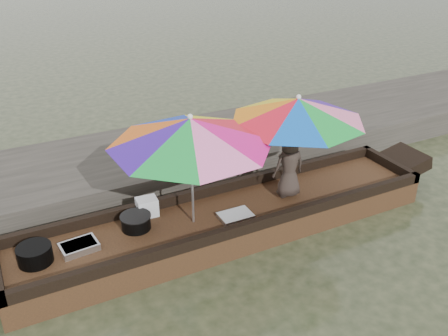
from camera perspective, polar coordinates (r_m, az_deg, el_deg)
name	(u,v)px	position (r m, az deg, el deg)	size (l,w,h in m)	color
water	(227,233)	(7.20, 0.37, -7.43)	(80.00, 80.00, 0.00)	#27301C
dock	(169,158)	(8.82, -6.26, 1.18)	(22.00, 2.20, 0.50)	#2D2B26
boat_hull	(227,223)	(7.10, 0.37, -6.27)	(6.09, 1.20, 0.35)	black
cooking_pot	(35,254)	(6.43, -20.81, -9.21)	(0.41, 0.41, 0.22)	black
tray_crayfish	(79,247)	(6.51, -16.23, -8.63)	(0.45, 0.31, 0.09)	silver
tray_scallop	(235,216)	(6.87, 1.32, -5.50)	(0.45, 0.31, 0.06)	silver
charcoal_grill	(136,222)	(6.72, -10.03, -6.14)	(0.39, 0.39, 0.18)	black
supply_bag	(147,207)	(6.96, -8.79, -4.42)	(0.28, 0.22, 0.26)	silver
vendor	(289,166)	(7.25, 7.45, 0.28)	(0.48, 0.31, 0.97)	#322823
umbrella_bow	(192,171)	(6.43, -3.70, -0.33)	(2.12, 2.12, 1.55)	red
umbrella_stern	(295,147)	(7.14, 8.13, 2.38)	(1.90, 1.90, 1.55)	#4114A5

